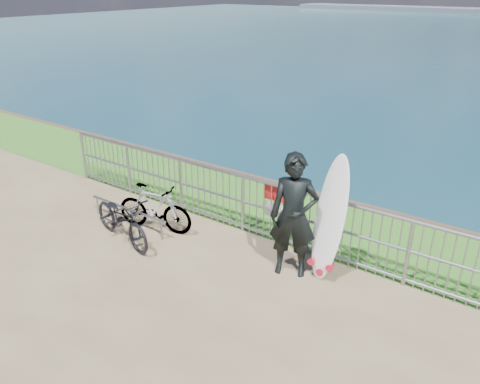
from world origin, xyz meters
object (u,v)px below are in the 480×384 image
Objects in this scene: bicycle_near at (122,219)px; bicycle_far at (154,208)px; surfer at (294,216)px; surfboard at (329,223)px.

bicycle_near is 1.11× the size of bicycle_far.
bicycle_far reaches higher than bicycle_near.
bicycle_near is (-2.95, -0.86, -0.56)m from surfer.
surfboard is at bearing -59.32° from bicycle_near.
bicycle_far is (-2.77, -0.22, -0.55)m from surfer.
bicycle_far is at bearing 161.76° from surfer.
surfer is at bearing -154.24° from surfboard.
surfboard is at bearing 2.91° from surfer.
surfboard reaches higher than bicycle_far.
surfer is 1.33× the size of bicycle_far.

